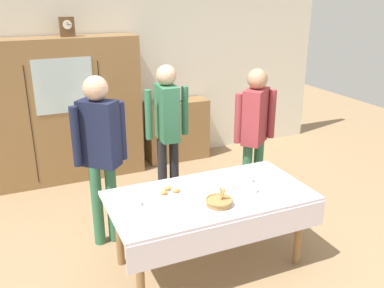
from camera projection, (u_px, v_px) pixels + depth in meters
name	position (u px, v px, depth m)	size (l,w,h in m)	color
ground_plane	(200.00, 252.00, 4.23)	(12.00, 12.00, 0.00)	#997A56
back_wall	(123.00, 73.00, 6.04)	(6.40, 0.10, 2.70)	silver
dining_table	(211.00, 206.00, 3.81)	(1.82, 0.94, 0.73)	olive
wall_cabinet	(64.00, 111.00, 5.59)	(2.00, 0.46, 1.91)	olive
mantel_clock	(67.00, 27.00, 5.27)	(0.18, 0.11, 0.24)	brown
bookshelf_low	(177.00, 130.00, 6.41)	(0.94, 0.35, 0.92)	olive
book_stack	(177.00, 100.00, 6.25)	(0.14, 0.22, 0.04)	#99332D
tea_cup_mid_left	(253.00, 191.00, 3.82)	(0.13, 0.13, 0.06)	silver
tea_cup_front_edge	(137.00, 203.00, 3.59)	(0.13, 0.13, 0.06)	silver
tea_cup_far_right	(229.00, 187.00, 3.89)	(0.13, 0.13, 0.06)	white
tea_cup_mid_right	(249.00, 180.00, 4.03)	(0.13, 0.13, 0.06)	white
bread_basket	(219.00, 201.00, 3.61)	(0.24, 0.24, 0.16)	#9E7542
pastry_plate	(170.00, 193.00, 3.81)	(0.28, 0.28, 0.05)	white
spoon_back_edge	(215.00, 181.00, 4.07)	(0.12, 0.02, 0.01)	silver
spoon_center	(291.00, 187.00, 3.95)	(0.12, 0.02, 0.01)	silver
person_by_cabinet	(100.00, 145.00, 4.04)	(0.52, 0.39, 1.74)	#33704C
person_near_right_end	(255.00, 126.00, 4.75)	(0.52, 0.39, 1.67)	#33704C
person_behind_table_left	(167.00, 123.00, 4.82)	(0.52, 0.37, 1.70)	#232328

